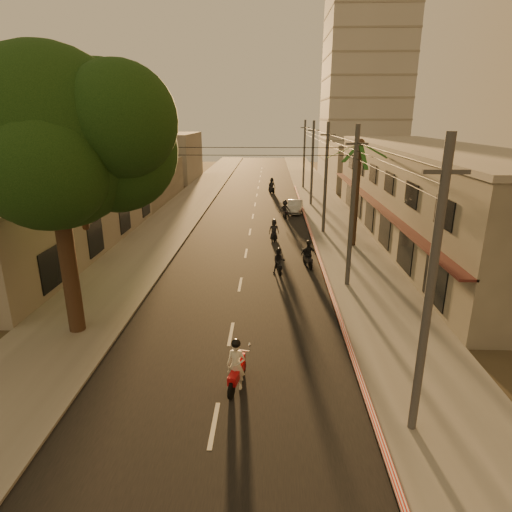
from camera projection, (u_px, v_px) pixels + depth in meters
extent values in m
plane|color=#383023|center=(227.00, 358.00, 17.38)|extent=(160.00, 160.00, 0.00)
cube|color=black|center=(250.00, 232.00, 36.39)|extent=(10.00, 140.00, 0.02)
cube|color=slate|center=(338.00, 232.00, 36.13)|extent=(5.00, 140.00, 0.12)
cube|color=slate|center=(163.00, 231.00, 36.62)|extent=(5.00, 140.00, 0.12)
cube|color=red|center=(316.00, 249.00, 31.44)|extent=(0.20, 60.00, 0.20)
cube|color=gray|center=(430.00, 196.00, 32.95)|extent=(8.00, 34.00, 7.00)
cube|color=gray|center=(436.00, 148.00, 31.82)|extent=(8.20, 34.20, 0.30)
cube|color=#441D1B|center=(373.00, 201.00, 33.21)|extent=(0.80, 34.00, 0.12)
cube|color=gray|center=(49.00, 218.00, 30.37)|extent=(8.00, 24.00, 5.00)
cube|color=gray|center=(44.00, 181.00, 29.57)|extent=(8.20, 24.20, 0.20)
cube|color=#B7B5B2|center=(364.00, 85.00, 65.74)|extent=(12.00, 12.00, 28.00)
cylinder|color=black|center=(69.00, 270.00, 18.58)|extent=(0.70, 0.70, 6.00)
cylinder|color=black|center=(83.00, 200.00, 18.01)|extent=(1.22, 2.17, 3.04)
cylinder|color=black|center=(41.00, 198.00, 17.33)|extent=(1.31, 1.49, 2.73)
sphere|color=black|center=(51.00, 139.00, 16.88)|extent=(7.20, 7.20, 7.20)
sphere|color=black|center=(116.00, 150.00, 17.91)|extent=(5.20, 5.20, 5.20)
sphere|color=black|center=(19.00, 146.00, 17.79)|extent=(4.80, 4.80, 4.80)
sphere|color=black|center=(46.00, 167.00, 15.43)|extent=(4.60, 4.60, 4.60)
sphere|color=black|center=(120.00, 121.00, 16.09)|extent=(4.40, 4.40, 4.40)
sphere|color=black|center=(100.00, 111.00, 18.78)|extent=(4.40, 4.40, 4.40)
cylinder|color=black|center=(357.00, 197.00, 31.15)|extent=(0.32, 0.32, 7.60)
sphere|color=black|center=(361.00, 143.00, 29.97)|extent=(0.60, 0.60, 0.60)
cylinder|color=#38383A|center=(429.00, 298.00, 11.99)|extent=(0.26, 0.26, 9.00)
cube|color=#38383A|center=(446.00, 172.00, 10.90)|extent=(1.20, 0.12, 0.12)
cylinder|color=#38383A|center=(352.00, 210.00, 23.39)|extent=(0.26, 0.26, 9.00)
cube|color=#38383A|center=(357.00, 144.00, 22.31)|extent=(1.20, 0.12, 0.12)
cylinder|color=#38383A|center=(326.00, 179.00, 34.79)|extent=(0.26, 0.26, 9.00)
cube|color=#38383A|center=(328.00, 135.00, 33.71)|extent=(1.20, 0.12, 0.12)
cylinder|color=#38383A|center=(312.00, 164.00, 46.20)|extent=(0.26, 0.26, 9.00)
cube|color=#38383A|center=(314.00, 130.00, 45.11)|extent=(1.20, 0.12, 0.12)
cylinder|color=#38383A|center=(304.00, 155.00, 57.60)|extent=(0.26, 0.26, 9.00)
cube|color=#38383A|center=(305.00, 128.00, 56.52)|extent=(1.20, 0.12, 0.12)
cube|color=gray|center=(360.00, 165.00, 58.76)|extent=(8.00, 14.00, 6.00)
cube|color=gray|center=(135.00, 182.00, 49.47)|extent=(8.00, 14.00, 4.40)
cube|color=gray|center=(170.00, 157.00, 66.17)|extent=(8.00, 14.00, 7.00)
cylinder|color=black|center=(242.00, 369.00, 16.08)|extent=(0.24, 0.63, 0.62)
cylinder|color=black|center=(231.00, 390.00, 14.81)|extent=(0.24, 0.63, 0.62)
cube|color=#AB0D13|center=(236.00, 373.00, 15.28)|extent=(0.57, 1.26, 0.33)
cube|color=#AB0D13|center=(241.00, 361.00, 15.73)|extent=(0.35, 0.18, 0.66)
cylinder|color=silver|center=(242.00, 350.00, 15.74)|extent=(0.60, 0.17, 0.04)
imported|color=beige|center=(236.00, 365.00, 15.18)|extent=(0.87, 0.73, 1.86)
sphere|color=black|center=(236.00, 343.00, 14.90)|extent=(0.33, 0.33, 0.33)
sphere|color=silver|center=(233.00, 342.00, 15.70)|extent=(0.13, 0.13, 0.13)
sphere|color=silver|center=(250.00, 345.00, 15.56)|extent=(0.13, 0.13, 0.13)
cylinder|color=black|center=(277.00, 266.00, 27.38)|extent=(0.16, 0.53, 0.52)
cylinder|color=black|center=(280.00, 272.00, 26.27)|extent=(0.16, 0.53, 0.52)
cube|color=black|center=(279.00, 265.00, 26.68)|extent=(0.38, 1.05, 0.28)
cube|color=black|center=(278.00, 261.00, 27.08)|extent=(0.29, 0.13, 0.56)
cylinder|color=silver|center=(278.00, 255.00, 27.09)|extent=(0.52, 0.10, 0.04)
imported|color=black|center=(279.00, 261.00, 26.60)|extent=(0.91, 0.78, 1.57)
sphere|color=black|center=(279.00, 250.00, 26.37)|extent=(0.28, 0.28, 0.28)
cylinder|color=black|center=(305.00, 260.00, 28.47)|extent=(0.22, 0.58, 0.57)
cylinder|color=black|center=(310.00, 266.00, 27.27)|extent=(0.22, 0.58, 0.57)
cube|color=black|center=(308.00, 259.00, 27.71)|extent=(0.52, 1.16, 0.31)
cube|color=black|center=(306.00, 254.00, 28.15)|extent=(0.32, 0.17, 0.62)
cylinder|color=silver|center=(306.00, 249.00, 28.15)|extent=(0.56, 0.16, 0.04)
imported|color=black|center=(308.00, 255.00, 27.62)|extent=(1.18, 0.84, 1.72)
sphere|color=black|center=(309.00, 243.00, 27.37)|extent=(0.31, 0.31, 0.31)
cylinder|color=black|center=(273.00, 235.00, 34.56)|extent=(0.15, 0.55, 0.55)
cylinder|color=black|center=(275.00, 239.00, 33.40)|extent=(0.15, 0.55, 0.55)
cube|color=black|center=(274.00, 234.00, 33.83)|extent=(0.37, 1.09, 0.29)
cube|color=black|center=(273.00, 230.00, 34.25)|extent=(0.30, 0.12, 0.59)
cylinder|color=silver|center=(273.00, 226.00, 34.25)|extent=(0.54, 0.09, 0.04)
imported|color=black|center=(274.00, 230.00, 33.74)|extent=(0.90, 0.67, 1.64)
sphere|color=black|center=(274.00, 221.00, 33.50)|extent=(0.29, 0.29, 0.29)
cylinder|color=black|center=(284.00, 214.00, 42.09)|extent=(0.18, 0.58, 0.57)
cylinder|color=black|center=(286.00, 216.00, 40.89)|extent=(0.18, 0.58, 0.57)
cube|color=black|center=(285.00, 212.00, 41.34)|extent=(0.43, 1.14, 0.30)
cube|color=black|center=(284.00, 210.00, 41.77)|extent=(0.31, 0.14, 0.61)
cylinder|color=silver|center=(284.00, 206.00, 41.77)|extent=(0.56, 0.12, 0.04)
imported|color=black|center=(285.00, 209.00, 41.24)|extent=(1.27, 0.93, 1.70)
sphere|color=black|center=(285.00, 201.00, 41.00)|extent=(0.30, 0.30, 0.30)
imported|color=#9A9DA1|center=(295.00, 207.00, 43.56)|extent=(2.42, 4.24, 1.27)
cylinder|color=black|center=(270.00, 189.00, 55.92)|extent=(0.32, 0.61, 0.61)
cylinder|color=black|center=(273.00, 191.00, 54.70)|extent=(0.32, 0.61, 0.61)
cube|color=black|center=(272.00, 188.00, 55.15)|extent=(0.72, 1.23, 0.33)
cube|color=black|center=(270.00, 186.00, 55.59)|extent=(0.34, 0.22, 0.65)
cylinder|color=silver|center=(270.00, 183.00, 55.59)|extent=(0.57, 0.25, 0.04)
imported|color=black|center=(272.00, 186.00, 55.05)|extent=(1.29, 1.19, 1.83)
sphere|color=black|center=(272.00, 179.00, 54.78)|extent=(0.33, 0.33, 0.33)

